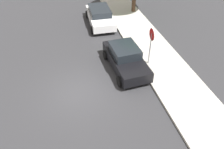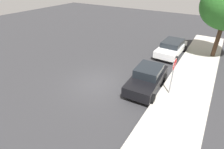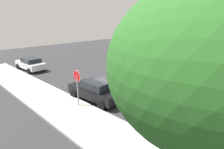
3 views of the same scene
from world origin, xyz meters
The scene contains 5 objects.
ground_plane centered at (0.00, 0.00, 0.00)m, with size 60.00×60.00×0.00m, color #2D2D30.
sidewalk_curb centered at (0.00, 5.73, 0.07)m, with size 32.00×3.08×0.14m, color #B2ADA3.
stop_sign centered at (-1.43, 4.82, 1.82)m, with size 0.78×0.08×2.65m.
parked_car_black centered at (-1.46, 3.21, 0.77)m, with size 4.37×2.22×1.54m.
parked_car_white centered at (-8.15, 3.02, 0.74)m, with size 4.62×2.24×1.40m.
Camera 2 is at (8.54, 6.58, 7.01)m, focal length 28.00 mm.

